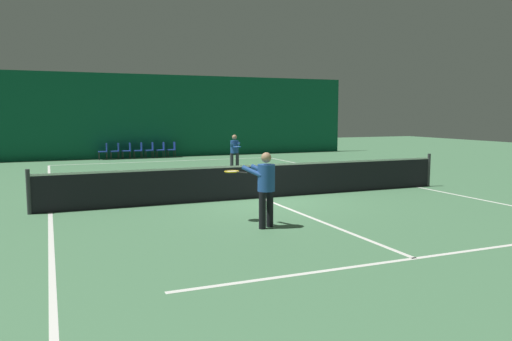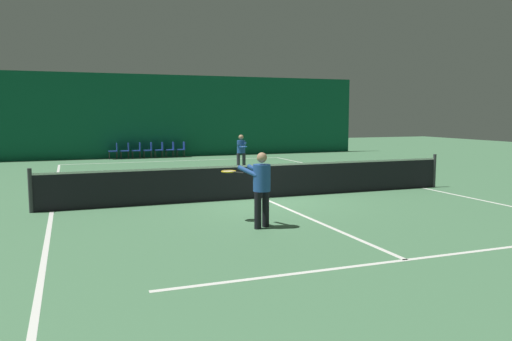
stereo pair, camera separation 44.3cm
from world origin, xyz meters
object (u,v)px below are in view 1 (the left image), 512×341
Objects in this scene: player_near at (264,184)px; courtside_chair_6 at (172,148)px; courtside_chair_5 at (161,149)px; tennis_net at (261,180)px; courtside_chair_1 at (116,150)px; player_far at (235,150)px; courtside_chair_2 at (128,150)px; courtside_chair_3 at (139,149)px; courtside_chair_0 at (104,150)px; courtside_chair_4 at (150,149)px.

courtside_chair_6 is at bearing -34.49° from player_near.
tennis_net is at bearing -0.59° from courtside_chair_5.
courtside_chair_1 and courtside_chair_5 have the same top height.
player_far reaches higher than courtside_chair_2.
tennis_net reaches higher than courtside_chair_3.
courtside_chair_0 is 1.19m from courtside_chair_2.
courtside_chair_3 is (-1.05, 14.01, -0.03)m from tennis_net.
player_far is 7.39m from courtside_chair_6.
courtside_chair_2 is at bearing -90.00° from courtside_chair_5.
courtside_chair_2 and courtside_chair_5 have the same top height.
player_far is 1.78× the size of courtside_chair_3.
player_far is at bearing 31.52° from courtside_chair_0.
player_far is 8.31m from courtside_chair_1.
courtside_chair_1 is (-2.23, 14.01, -0.03)m from tennis_net.
courtside_chair_5 is (1.52, 17.39, -0.43)m from player_near.
player_near reaches higher than player_far.
courtside_chair_2 is 0.59m from courtside_chair_3.
player_near is 17.46m from courtside_chair_0.
courtside_chair_5 is at bearing -32.56° from player_near.
courtside_chair_3 and courtside_chair_6 have the same top height.
courtside_chair_4 is at bearing 90.00° from courtside_chair_2.
tennis_net is 14.29× the size of courtside_chair_0.
courtside_chair_0 is 1.00× the size of courtside_chair_5.
player_far is 7.82m from courtside_chair_3.
courtside_chair_3 is at bearing 90.00° from courtside_chair_1.
player_near reaches higher than courtside_chair_4.
courtside_chair_2 is at bearing 90.00° from courtside_chair_0.
courtside_chair_2 is 1.00× the size of courtside_chair_3.
player_far reaches higher than courtside_chair_4.
courtside_chair_4 is (0.59, 0.00, 0.00)m from courtside_chair_3.
player_far reaches higher than tennis_net.
courtside_chair_0 is (-4.49, 7.33, -0.39)m from player_far.
courtside_chair_1 is (-0.86, 17.39, -0.43)m from player_near.
courtside_chair_1 and courtside_chair_6 have the same top height.
courtside_chair_2 is at bearing -90.00° from courtside_chair_6.
courtside_chair_6 is (3.57, 0.00, 0.00)m from courtside_chair_0.
player_near is 10.52m from player_far.
courtside_chair_3 is 1.78m from courtside_chair_6.
courtside_chair_0 is (-1.45, 17.39, -0.43)m from player_near.
courtside_chair_0 is 1.78m from courtside_chair_3.
courtside_chair_2 is 1.00× the size of courtside_chair_4.
courtside_chair_1 is 2.97m from courtside_chair_6.
player_near is at bearing -4.99° from courtside_chair_5.
courtside_chair_0 is at bearing -90.00° from courtside_chair_1.
player_far is 1.78× the size of courtside_chair_6.
courtside_chair_3 is (0.33, 17.39, -0.43)m from player_near.
player_near is 17.40m from courtside_chair_3.
courtside_chair_3 is at bearing -90.00° from courtside_chair_6.
player_near reaches higher than courtside_chair_5.
courtside_chair_2 is at bearing -26.70° from player_near.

